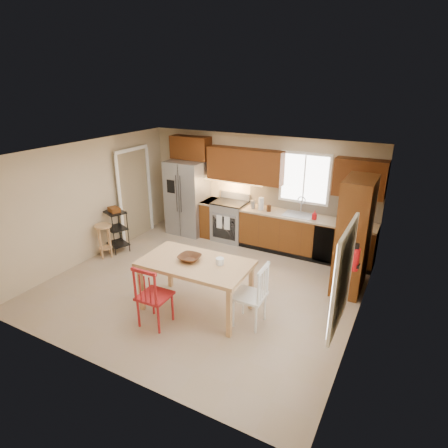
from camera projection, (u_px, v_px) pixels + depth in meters
The scene contains 33 objects.
floor at pixel (203, 285), 7.08m from camera, with size 5.50×5.50×0.00m, color gray.
ceiling at pixel (200, 153), 6.18m from camera, with size 5.50×5.00×0.02m, color silver.
wall_back at pixel (257, 189), 8.68m from camera, with size 5.50×0.02×2.50m, color #CCB793.
wall_front at pixel (95, 289), 4.58m from camera, with size 5.50×0.02×2.50m, color #CCB793.
wall_left at pixel (89, 201), 7.84m from camera, with size 0.02×5.00×2.50m, color #CCB793.
wall_right at pixel (363, 256), 5.42m from camera, with size 0.02×5.00×2.50m, color #CCB793.
refrigerator at pixel (188, 197), 9.25m from camera, with size 0.92×0.75×1.82m, color gray.
range_stove at pixel (230, 221), 8.95m from camera, with size 0.76×0.63×0.92m, color gray.
base_cabinet_narrow at pixel (210, 218), 9.21m from camera, with size 0.30×0.60×0.90m, color #5E2E11.
base_cabinet_run at pixel (305, 236), 8.16m from camera, with size 2.92×0.60×0.90m, color #5E2E11.
dishwasher at pixel (328, 246), 7.68m from camera, with size 0.60×0.02×0.78m, color black.
backsplash at pixel (312, 201), 8.13m from camera, with size 2.92×0.03×0.55m, color beige.
upper_over_fridge at pixel (191, 148), 8.98m from camera, with size 1.00×0.35×0.55m, color #5A2D0F.
upper_left_block at pixel (245, 165), 8.44m from camera, with size 1.80×0.35×0.75m, color #5A2D0F.
upper_right_block at pixel (360, 178), 7.34m from camera, with size 1.00×0.35×0.75m, color #5A2D0F.
window_back at pixel (305, 178), 8.04m from camera, with size 1.12×0.04×1.12m, color white.
sink at pixel (298, 217), 8.10m from camera, with size 0.62×0.46×0.16m, color gray.
undercab_glow at pixel (232, 181), 8.70m from camera, with size 1.60×0.30×0.01m, color #FFBF66.
soap_bottle at pixel (315, 215), 7.80m from camera, with size 0.09×0.09×0.19m, color red.
paper_towel at pixel (261, 204), 8.36m from camera, with size 0.12×0.12×0.28m, color white.
canister_steel at pixel (253, 204), 8.47m from camera, with size 0.11×0.11×0.18m, color gray.
canister_wood at pixel (269, 208), 8.28m from camera, with size 0.10×0.10×0.14m, color #4B2914.
pantry at pixel (354, 236), 6.62m from camera, with size 0.50×0.95×2.10m, color #5E2E11.
fire_extinguisher at pixel (355, 259), 5.65m from camera, with size 0.12×0.12×0.36m, color red.
window_right at pixel (343, 277), 4.43m from camera, with size 0.04×1.02×1.32m, color white.
doorway at pixel (135, 195), 8.95m from camera, with size 0.04×0.95×2.10m, color #8C7A59.
dining_table at pixel (196, 286), 6.21m from camera, with size 1.78×1.00×0.87m, color tan, non-canonical shape.
chair_red at pixel (155, 295), 5.80m from camera, with size 0.49×0.49×1.05m, color maroon, non-canonical shape.
chair_white at pixel (250, 295), 5.80m from camera, with size 0.49×0.49×1.05m, color white, non-canonical shape.
table_bowl at pixel (190, 261), 6.10m from camera, with size 0.36×0.36×0.09m, color #4B2914.
table_jar at pixel (220, 263), 5.95m from camera, with size 0.15×0.15×0.17m, color white.
bar_stool at pixel (105, 241), 8.09m from camera, with size 0.36×0.36×0.74m, color tan, non-canonical shape.
utility_cart at pixel (116, 230), 8.36m from camera, with size 0.48×0.38×0.97m, color black, non-canonical shape.
Camera 1 is at (3.28, -5.26, 3.65)m, focal length 30.00 mm.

